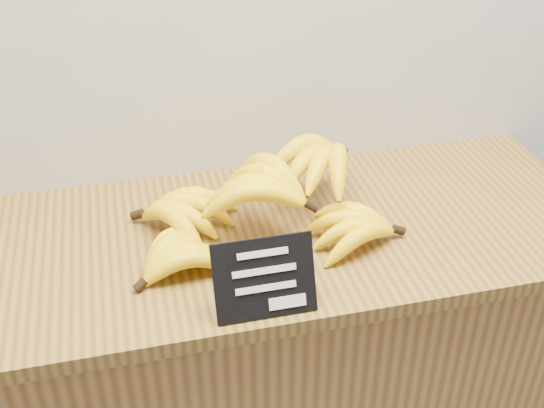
{
  "coord_description": "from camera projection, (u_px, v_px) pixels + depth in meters",
  "views": [
    {
      "loc": [
        -0.19,
        1.69,
        1.7
      ],
      "look_at": [
        0.05,
        2.7,
        1.02
      ],
      "focal_mm": 45.0,
      "sensor_mm": 36.0,
      "label": 1
    }
  ],
  "objects": [
    {
      "name": "counter",
      "position": [
        267.0,
        396.0,
        1.6
      ],
      "size": [
        1.33,
        0.5,
        0.9
      ],
      "primitive_type": "cube",
      "color": "olive",
      "rests_on": "ground"
    },
    {
      "name": "banana_pile",
      "position": [
        264.0,
        204.0,
        1.3
      ],
      "size": [
        0.52,
        0.37,
        0.13
      ],
      "color": "yellow",
      "rests_on": "counter_top"
    },
    {
      "name": "counter_top",
      "position": [
        266.0,
        235.0,
        1.34
      ],
      "size": [
        1.34,
        0.54,
        0.03
      ],
      "primitive_type": "cube",
      "color": "olive",
      "rests_on": "counter"
    },
    {
      "name": "chalkboard_sign",
      "position": [
        265.0,
        278.0,
        1.11
      ],
      "size": [
        0.17,
        0.06,
        0.13
      ],
      "primitive_type": "cube",
      "rotation": [
        -0.4,
        0.0,
        0.0
      ],
      "color": "black",
      "rests_on": "counter_top"
    }
  ]
}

